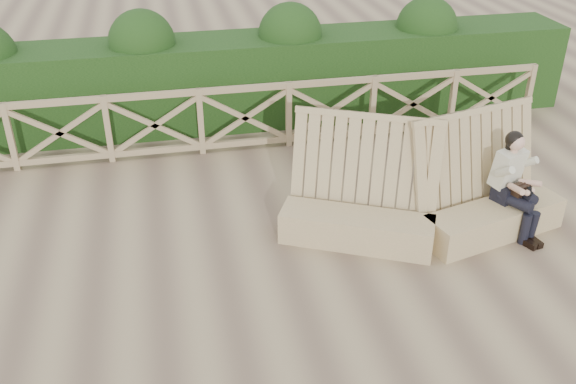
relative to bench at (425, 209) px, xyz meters
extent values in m
plane|color=brown|center=(-1.86, -0.48, -0.39)|extent=(60.00, 60.00, 0.00)
cube|color=#978056|center=(-0.90, 0.01, -0.18)|extent=(1.93, 1.29, 0.41)
cube|color=#978056|center=(-0.78, 0.26, 0.40)|extent=(1.91, 1.24, 1.53)
cube|color=#978056|center=(0.88, -0.17, -0.18)|extent=(1.97, 0.96, 0.41)
cube|color=#978056|center=(0.82, 0.09, 0.40)|extent=(1.96, 0.90, 1.53)
cube|color=black|center=(1.10, -0.01, 0.14)|extent=(0.42, 0.37, 0.22)
cube|color=beige|center=(1.08, 0.03, 0.47)|extent=(0.47, 0.41, 0.52)
sphere|color=tan|center=(1.10, -0.01, 0.84)|extent=(0.27, 0.27, 0.21)
sphere|color=black|center=(1.09, 0.02, 0.86)|extent=(0.30, 0.30, 0.23)
cylinder|color=black|center=(1.10, -0.24, 0.12)|extent=(0.31, 0.47, 0.15)
cylinder|color=black|center=(1.23, -0.16, 0.18)|extent=(0.31, 0.48, 0.16)
cylinder|color=black|center=(1.17, -0.44, -0.18)|extent=(0.15, 0.15, 0.41)
cylinder|color=black|center=(1.29, -0.41, -0.18)|extent=(0.15, 0.15, 0.41)
cube|color=black|center=(1.21, -0.52, -0.35)|extent=(0.17, 0.25, 0.08)
cube|color=black|center=(1.31, -0.50, -0.35)|extent=(0.17, 0.25, 0.08)
cube|color=black|center=(1.19, -0.17, 0.23)|extent=(0.29, 0.23, 0.17)
cube|color=black|center=(1.23, -0.32, 0.29)|extent=(0.10, 0.11, 0.12)
cube|color=#8B7051|center=(-1.86, 3.02, 0.66)|extent=(10.10, 0.07, 0.10)
cube|color=#8B7051|center=(-1.86, 3.02, -0.27)|extent=(10.10, 0.07, 0.10)
cube|color=black|center=(-1.86, 4.22, 0.36)|extent=(12.00, 1.20, 1.50)
camera|label=1|loc=(-3.15, -6.46, 4.22)|focal=40.00mm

